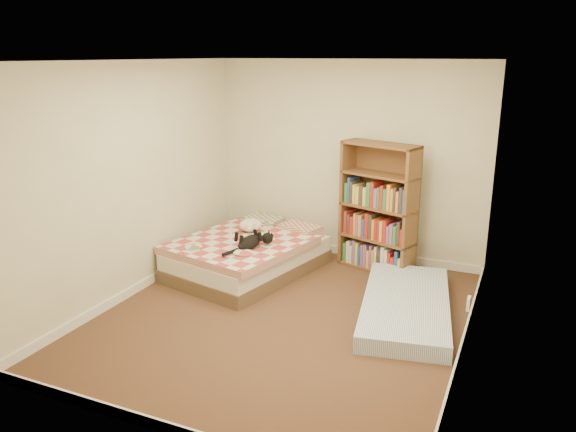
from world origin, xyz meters
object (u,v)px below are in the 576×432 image
at_px(bed, 249,254).
at_px(black_cat, 251,241).
at_px(floor_mattress, 406,306).
at_px(bookshelf, 378,224).
at_px(white_dog, 251,225).

height_order(bed, black_cat, black_cat).
height_order(bed, floor_mattress, bed).
bearing_deg(bed, bookshelf, 40.15).
distance_m(floor_mattress, white_dog, 2.23).
bearing_deg(floor_mattress, bed, 158.77).
bearing_deg(floor_mattress, white_dog, 153.08).
distance_m(bed, black_cat, 0.46).
bearing_deg(black_cat, bookshelf, 77.90).
relative_size(black_cat, white_dog, 1.86).
distance_m(floor_mattress, black_cat, 1.86).
bearing_deg(bookshelf, bed, -134.53).
height_order(bed, white_dog, white_dog).
relative_size(bookshelf, floor_mattress, 0.83).
distance_m(bookshelf, black_cat, 1.58).
bearing_deg(bookshelf, floor_mattress, -43.20).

